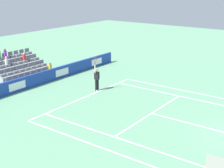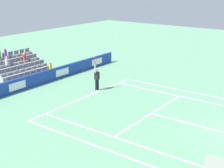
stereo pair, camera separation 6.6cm
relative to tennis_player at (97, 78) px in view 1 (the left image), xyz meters
name	(u,v)px [view 1 (the left image)]	position (x,y,z in m)	size (l,w,h in m)	color
line_baseline	(87,96)	(1.50, 0.22, -0.99)	(10.97, 0.10, 0.01)	white
line_service	(152,113)	(1.50, 5.71, -0.99)	(8.23, 0.10, 0.01)	white
line_centre_service	(199,126)	(1.50, 8.91, -0.99)	(0.10, 6.40, 0.01)	white
line_singles_sideline_left	(121,139)	(5.62, 6.17, -0.99)	(0.10, 11.89, 0.01)	white
line_singles_sideline_right	(185,97)	(-2.61, 6.17, -0.99)	(0.10, 11.89, 0.01)	white
line_doubles_sideline_left	(106,149)	(6.99, 6.17, -0.99)	(0.10, 11.89, 0.01)	white
line_doubles_sideline_right	(192,92)	(-3.98, 6.17, -0.99)	(0.10, 11.89, 0.01)	white
line_centre_mark	(88,97)	(1.50, 0.32, -0.99)	(0.10, 0.20, 0.01)	white
sponsor_barrier	(40,78)	(1.50, -4.72, -0.47)	(19.30, 0.22, 1.04)	#193899
tennis_player	(97,78)	(0.00, 0.00, 0.00)	(0.53, 0.38, 2.85)	black
stadium_stand	(17,71)	(1.51, -7.67, -0.31)	(4.96, 3.80, 2.63)	gray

